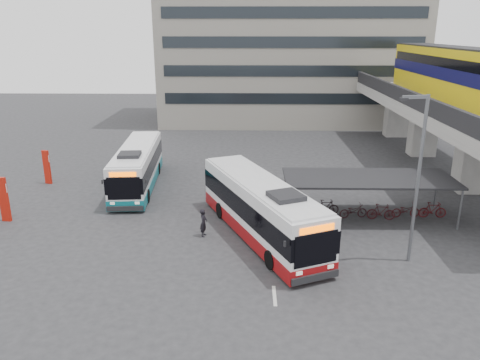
{
  "coord_description": "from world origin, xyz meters",
  "views": [
    {
      "loc": [
        1.37,
        -23.59,
        10.91
      ],
      "look_at": [
        0.82,
        4.0,
        2.0
      ],
      "focal_mm": 35.0,
      "sensor_mm": 36.0,
      "label": 1
    }
  ],
  "objects_px": {
    "lamp_post": "(417,171)",
    "bus_teal": "(138,167)",
    "bus_main": "(261,209)",
    "pedestrian": "(204,223)"
  },
  "relations": [
    {
      "from": "bus_teal",
      "to": "pedestrian",
      "type": "bearing_deg",
      "value": -61.16
    },
    {
      "from": "bus_main",
      "to": "lamp_post",
      "type": "relative_size",
      "value": 1.41
    },
    {
      "from": "bus_main",
      "to": "pedestrian",
      "type": "bearing_deg",
      "value": 158.67
    },
    {
      "from": "lamp_post",
      "to": "bus_teal",
      "type": "bearing_deg",
      "value": 131.75
    },
    {
      "from": "bus_teal",
      "to": "pedestrian",
      "type": "height_order",
      "value": "bus_teal"
    },
    {
      "from": "pedestrian",
      "to": "bus_main",
      "type": "bearing_deg",
      "value": -77.81
    },
    {
      "from": "bus_teal",
      "to": "lamp_post",
      "type": "height_order",
      "value": "lamp_post"
    },
    {
      "from": "bus_main",
      "to": "pedestrian",
      "type": "xyz_separation_m",
      "value": [
        -3.13,
        -0.13,
        -0.79
      ]
    },
    {
      "from": "bus_teal",
      "to": "lamp_post",
      "type": "bearing_deg",
      "value": -39.65
    },
    {
      "from": "bus_main",
      "to": "bus_teal",
      "type": "distance_m",
      "value": 12.07
    }
  ]
}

